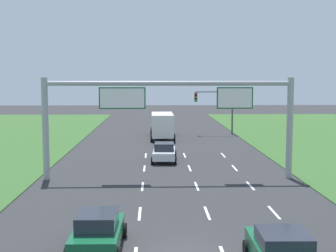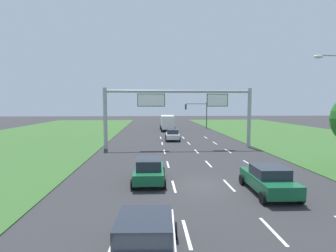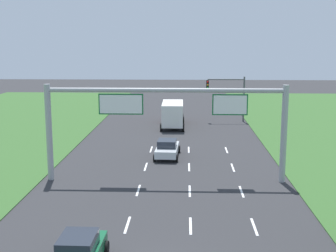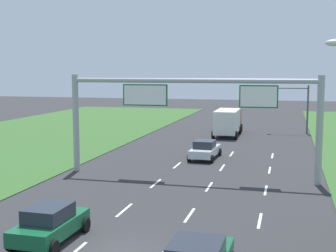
{
  "view_description": "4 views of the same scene",
  "coord_description": "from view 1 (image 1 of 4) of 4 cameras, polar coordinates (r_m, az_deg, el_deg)",
  "views": [
    {
      "loc": [
        -1.0,
        -17.57,
        7.01
      ],
      "look_at": [
        -0.03,
        14.62,
        3.65
      ],
      "focal_mm": 50.0,
      "sensor_mm": 36.0,
      "label": 1
    },
    {
      "loc": [
        -3.11,
        -15.91,
        5.1
      ],
      "look_at": [
        -1.34,
        12.41,
        2.76
      ],
      "focal_mm": 28.0,
      "sensor_mm": 36.0,
      "label": 2
    },
    {
      "loc": [
        1.43,
        -18.36,
        10.14
      ],
      "look_at": [
        0.2,
        13.89,
        4.12
      ],
      "focal_mm": 50.0,
      "sensor_mm": 36.0,
      "label": 3
    },
    {
      "loc": [
        6.42,
        -16.51,
        7.29
      ],
      "look_at": [
        -1.15,
        12.86,
        3.67
      ],
      "focal_mm": 50.0,
      "sensor_mm": 36.0,
      "label": 4
    }
  ],
  "objects": [
    {
      "name": "car_lead_silver",
      "position": [
        19.68,
        -8.57,
        -12.51
      ],
      "size": [
        2.18,
        4.03,
        1.58
      ],
      "rotation": [
        0.0,
        0.0,
        -0.01
      ],
      "color": "#145633",
      "rests_on": "ground_plane"
    },
    {
      "name": "box_truck",
      "position": [
        53.79,
        -0.73,
        0.21
      ],
      "size": [
        2.75,
        8.09,
        2.93
      ],
      "rotation": [
        0.0,
        0.0,
        0.01
      ],
      "color": "#B21E19",
      "rests_on": "ground_plane"
    },
    {
      "name": "car_mid_lane",
      "position": [
        39.32,
        -0.46,
        -3.17
      ],
      "size": [
        2.24,
        4.54,
        1.55
      ],
      "rotation": [
        0.0,
        0.0,
        -0.04
      ],
      "color": "silver",
      "rests_on": "ground_plane"
    },
    {
      "name": "car_near_red",
      "position": [
        17.75,
        13.78,
        -14.71
      ],
      "size": [
        2.28,
        4.45,
        1.58
      ],
      "rotation": [
        0.0,
        0.0,
        -0.02
      ],
      "color": "#145633",
      "rests_on": "ground_plane"
    },
    {
      "name": "traffic_light_mast",
      "position": [
        57.49,
        5.96,
        2.79
      ],
      "size": [
        4.76,
        0.49,
        5.6
      ],
      "color": "#47494F",
      "rests_on": "ground_plane"
    },
    {
      "name": "sign_gantry",
      "position": [
        31.97,
        0.14,
        2.14
      ],
      "size": [
        17.24,
        0.44,
        7.0
      ],
      "color": "#9EA0A5",
      "rests_on": "ground_plane"
    },
    {
      "name": "lane_dashes_slip",
      "position": [
        22.61,
        14.74,
        -12.29
      ],
      "size": [
        0.14,
        44.4,
        0.01
      ],
      "color": "white",
      "rests_on": "ground_plane"
    },
    {
      "name": "lane_dashes_inner_right",
      "position": [
        21.91,
        5.71,
        -12.73
      ],
      "size": [
        0.14,
        44.4,
        0.01
      ],
      "color": "white",
      "rests_on": "ground_plane"
    },
    {
      "name": "lane_dashes_inner_left",
      "position": [
        21.75,
        -3.71,
        -12.85
      ],
      "size": [
        0.14,
        44.4,
        0.01
      ],
      "color": "white",
      "rests_on": "ground_plane"
    }
  ]
}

